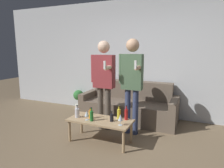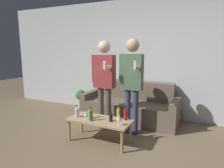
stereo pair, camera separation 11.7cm
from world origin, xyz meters
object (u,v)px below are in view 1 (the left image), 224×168
(coffee_table, at_px, (100,122))
(person_standing_right, at_px, (132,78))
(couch, at_px, (129,106))
(bottle_orange, at_px, (112,117))
(person_standing_left, at_px, (104,78))

(coffee_table, distance_m, person_standing_right, 0.97)
(coffee_table, bearing_deg, person_standing_right, 55.63)
(couch, relative_size, coffee_table, 1.93)
(couch, bearing_deg, bottle_orange, -84.63)
(coffee_table, bearing_deg, couch, 85.69)
(couch, distance_m, coffee_table, 1.26)
(couch, height_order, person_standing_right, person_standing_right)
(coffee_table, relative_size, person_standing_right, 0.62)
(bottle_orange, bearing_deg, person_standing_left, 126.54)
(bottle_orange, relative_size, person_standing_right, 0.10)
(person_standing_left, bearing_deg, person_standing_right, -0.37)
(person_standing_right, bearing_deg, person_standing_left, 179.63)
(bottle_orange, bearing_deg, couch, 95.37)
(bottle_orange, xyz_separation_m, person_standing_left, (-0.41, 0.55, 0.56))
(person_standing_left, bearing_deg, coffee_table, -70.67)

